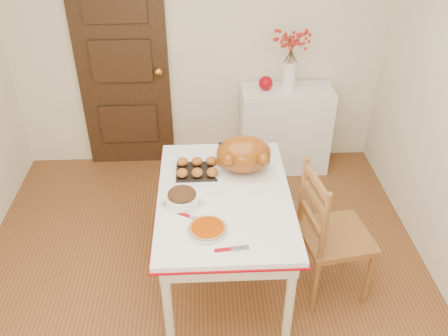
{
  "coord_description": "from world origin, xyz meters",
  "views": [
    {
      "loc": [
        0.04,
        -2.26,
        2.72
      ],
      "look_at": [
        0.16,
        0.32,
        0.98
      ],
      "focal_mm": 38.1,
      "sensor_mm": 36.0,
      "label": 1
    }
  ],
  "objects_px": {
    "turkey_platter": "(243,156)",
    "kitchen_table": "(224,239)",
    "pumpkin_pie": "(208,229)",
    "sideboard": "(285,129)",
    "chair_oak": "(336,233)"
  },
  "relations": [
    {
      "from": "turkey_platter",
      "to": "pumpkin_pie",
      "type": "height_order",
      "value": "turkey_platter"
    },
    {
      "from": "turkey_platter",
      "to": "pumpkin_pie",
      "type": "distance_m",
      "value": 0.68
    },
    {
      "from": "sideboard",
      "to": "turkey_platter",
      "type": "bearing_deg",
      "value": -112.46
    },
    {
      "from": "chair_oak",
      "to": "turkey_platter",
      "type": "relative_size",
      "value": 2.32
    },
    {
      "from": "sideboard",
      "to": "kitchen_table",
      "type": "relative_size",
      "value": 0.64
    },
    {
      "from": "kitchen_table",
      "to": "pumpkin_pie",
      "type": "relative_size",
      "value": 5.63
    },
    {
      "from": "chair_oak",
      "to": "turkey_platter",
      "type": "distance_m",
      "value": 0.83
    },
    {
      "from": "pumpkin_pie",
      "to": "turkey_platter",
      "type": "bearing_deg",
      "value": 66.77
    },
    {
      "from": "sideboard",
      "to": "pumpkin_pie",
      "type": "xyz_separation_m",
      "value": [
        -0.78,
        -1.87,
        0.39
      ]
    },
    {
      "from": "kitchen_table",
      "to": "chair_oak",
      "type": "height_order",
      "value": "chair_oak"
    },
    {
      "from": "pumpkin_pie",
      "to": "sideboard",
      "type": "bearing_deg",
      "value": 67.28
    },
    {
      "from": "chair_oak",
      "to": "pumpkin_pie",
      "type": "xyz_separation_m",
      "value": [
        -0.89,
        -0.25,
        0.3
      ]
    },
    {
      "from": "sideboard",
      "to": "chair_oak",
      "type": "xyz_separation_m",
      "value": [
        0.1,
        -1.62,
        0.09
      ]
    },
    {
      "from": "turkey_platter",
      "to": "kitchen_table",
      "type": "bearing_deg",
      "value": -101.42
    },
    {
      "from": "turkey_platter",
      "to": "pumpkin_pie",
      "type": "relative_size",
      "value": 1.89
    }
  ]
}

